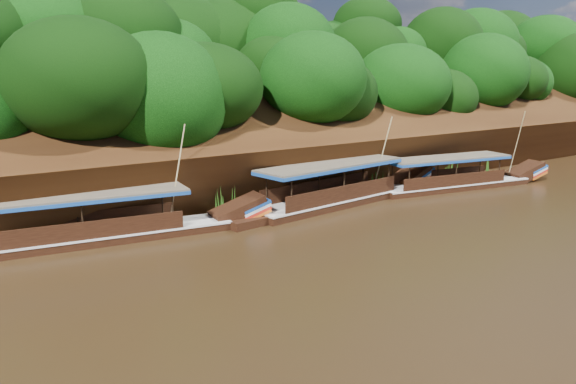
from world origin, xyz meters
The scene contains 6 objects.
ground centered at (0.00, 0.00, 0.00)m, with size 160.00×160.00×0.00m, color black.
riverbank centered at (-0.01, 22.73, 1.89)m, with size 120.00×30.06×19.40m.
boat_0 centered at (11.71, 6.25, 0.53)m, with size 14.56×4.39×5.87m.
boat_1 centered at (2.04, 7.60, 0.61)m, with size 15.70×4.03×5.88m.
boat_2 centered at (-12.84, 8.15, 0.56)m, with size 15.77×4.19×6.04m.
reeds centered at (-2.44, 9.54, 0.91)m, with size 48.73×2.64×2.17m.
Camera 1 is at (-21.29, -18.84, 8.28)m, focal length 35.00 mm.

